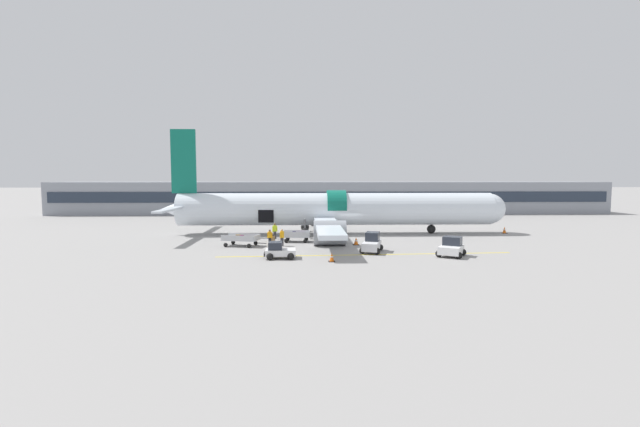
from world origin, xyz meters
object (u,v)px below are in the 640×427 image
object	(u,v)px
baggage_cart_loading	(297,237)
suitcase_on_tarmac_upright	(273,238)
airplane	(332,210)
ground_crew_loader_b	(270,237)
baggage_cart_queued	(242,240)
baggage_tug_lead	(451,248)
baggage_tug_mid	(279,251)
ground_crew_loader_a	(282,237)
ground_crew_driver	(275,231)
suitcase_on_tarmac_spare	(272,239)
baggage_tug_rear	(372,244)

from	to	relation	value
baggage_cart_loading	suitcase_on_tarmac_upright	size ratio (longest dim) A/B	5.34
airplane	ground_crew_loader_b	world-z (taller)	airplane
baggage_cart_queued	baggage_tug_lead	bearing A→B (deg)	-17.87
baggage_tug_mid	baggage_cart_queued	size ratio (longest dim) A/B	0.59
baggage_tug_mid	ground_crew_loader_a	distance (m)	6.28
baggage_cart_queued	suitcase_on_tarmac_upright	bearing A→B (deg)	48.58
suitcase_on_tarmac_upright	ground_crew_driver	bearing A→B (deg)	86.94
baggage_cart_queued	suitcase_on_tarmac_upright	world-z (taller)	baggage_cart_queued
airplane	ground_crew_loader_b	distance (m)	10.73
baggage_cart_queued	baggage_tug_mid	bearing A→B (deg)	-58.22
baggage_cart_loading	baggage_cart_queued	world-z (taller)	baggage_cart_queued
airplane	ground_crew_loader_b	bearing A→B (deg)	-127.87
airplane	baggage_cart_loading	world-z (taller)	airplane
airplane	baggage_cart_queued	size ratio (longest dim) A/B	9.23
airplane	ground_crew_loader_a	distance (m)	10.39
baggage_cart_queued	suitcase_on_tarmac_spare	distance (m)	3.50
baggage_cart_loading	suitcase_on_tarmac_upright	world-z (taller)	baggage_cart_loading
baggage_tug_rear	ground_crew_driver	xyz separation A→B (m)	(-9.05, 8.34, 0.16)
baggage_cart_queued	ground_crew_loader_a	xyz separation A→B (m)	(3.80, -0.02, 0.27)
suitcase_on_tarmac_upright	suitcase_on_tarmac_spare	xyz separation A→B (m)	(-0.02, -0.80, 0.04)
baggage_cart_loading	ground_crew_loader_b	size ratio (longest dim) A/B	2.40
baggage_cart_loading	ground_crew_driver	distance (m)	3.29
baggage_tug_lead	suitcase_on_tarmac_spare	distance (m)	17.41
baggage_cart_queued	baggage_cart_loading	bearing A→B (deg)	26.56
baggage_tug_rear	ground_crew_loader_b	xyz separation A→B (m)	(-9.22, 3.91, 0.09)
ground_crew_loader_a	baggage_tug_mid	bearing A→B (deg)	-89.10
baggage_tug_rear	baggage_tug_mid	bearing A→B (deg)	-160.81
baggage_tug_lead	ground_crew_loader_b	xyz separation A→B (m)	(-15.47, 6.21, 0.13)
airplane	suitcase_on_tarmac_upright	world-z (taller)	airplane
airplane	baggage_tug_lead	distance (m)	17.23
baggage_tug_lead	ground_crew_loader_b	size ratio (longest dim) A/B	1.98
airplane	baggage_tug_rear	bearing A→B (deg)	-77.35
ground_crew_loader_a	suitcase_on_tarmac_spare	size ratio (longest dim) A/B	2.12
baggage_tug_rear	baggage_cart_queued	distance (m)	12.35
ground_crew_driver	suitcase_on_tarmac_spare	size ratio (longest dim) A/B	2.16
baggage_tug_mid	ground_crew_loader_b	bearing A→B (deg)	100.91
baggage_tug_lead	suitcase_on_tarmac_spare	world-z (taller)	baggage_tug_lead
suitcase_on_tarmac_spare	baggage_tug_rear	bearing A→B (deg)	-32.27
baggage_cart_loading	suitcase_on_tarmac_spare	xyz separation A→B (m)	(-2.54, -0.35, -0.19)
airplane	baggage_tug_mid	size ratio (longest dim) A/B	15.60
ground_crew_driver	suitcase_on_tarmac_spare	world-z (taller)	ground_crew_driver
baggage_cart_loading	suitcase_on_tarmac_spare	size ratio (longest dim) A/B	4.77
baggage_tug_rear	airplane	bearing A→B (deg)	102.65
baggage_tug_rear	suitcase_on_tarmac_spare	xyz separation A→B (m)	(-9.16, 5.78, -0.38)
airplane	baggage_tug_lead	world-z (taller)	airplane
baggage_tug_lead	baggage_cart_queued	world-z (taller)	baggage_tug_lead
baggage_cart_queued	suitcase_on_tarmac_spare	bearing A→B (deg)	40.13
baggage_cart_loading	ground_crew_driver	xyz separation A→B (m)	(-2.43, 2.20, 0.36)
baggage_tug_rear	ground_crew_loader_b	bearing A→B (deg)	157.02
baggage_tug_rear	ground_crew_driver	bearing A→B (deg)	137.34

